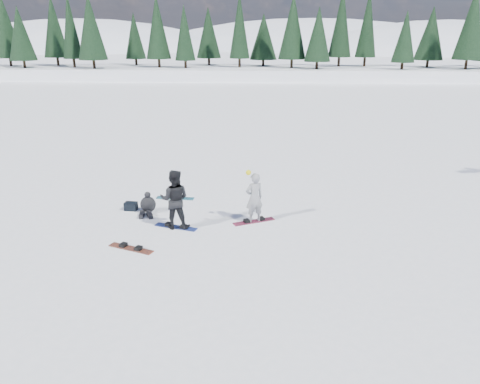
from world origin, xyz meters
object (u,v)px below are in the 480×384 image
Objects in this scene: snowboarder_man at (175,199)px; snowboard_loose_b at (131,248)px; snowboard_loose_c at (175,198)px; gear_bag at (131,206)px; snowboarder_woman at (254,198)px; seated_rider at (148,205)px.

snowboarder_man is 2.25m from snowboard_loose_b.
gear_bag is at bearing -131.72° from snowboard_loose_c.
snowboarder_man is (-2.63, -0.61, 0.12)m from snowboarder_woman.
snowboard_loose_c is at bearing -63.14° from snowboarder_woman.
snowboard_loose_b is at bearing 4.53° from snowboarder_woman.
seated_rider is (-1.25, 1.29, -0.70)m from snowboarder_man.
gear_bag is at bearing -38.96° from snowboarder_woman.
snowboard_loose_b is (-1.08, -1.71, -1.00)m from snowboarder_man.
snowboard_loose_b is (0.17, -3.00, -0.29)m from seated_rider.
snowboarder_man reaches higher than gear_bag.
snowboarder_man reaches higher than snowboarder_woman.
seated_rider is at bearing -37.39° from snowboarder_woman.
seated_rider is 1.77m from snowboard_loose_c.
snowboarder_woman reaches higher than seated_rider.
gear_bag is 1.95m from snowboard_loose_c.
snowboard_loose_b is (-0.53, -4.60, 0.00)m from snowboard_loose_c.
gear_bag reaches higher than snowboard_loose_b.
gear_bag is 0.30× the size of snowboard_loose_c.
snowboarder_man reaches higher than snowboard_loose_b.
seated_rider is at bearing 115.05° from snowboard_loose_b.
gear_bag reaches higher than snowboard_loose_c.
snowboard_loose_b is (0.87, -3.25, -0.14)m from gear_bag.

